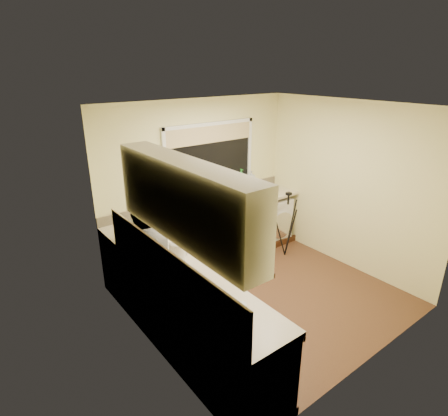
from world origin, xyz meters
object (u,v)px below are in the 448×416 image
at_px(kettle, 177,254).
at_px(dish_rack, 247,196).
at_px(glass_jug, 241,311).
at_px(soap_bottle_green, 241,177).
at_px(soap_bottle_clear, 251,177).
at_px(washing_machine, 270,219).
at_px(cup_left, 215,296).
at_px(plant_b, 200,188).
at_px(steel_jar, 208,288).
at_px(microwave, 149,231).
at_px(cup_back, 266,190).
at_px(tripod, 287,225).
at_px(plant_a, 185,190).
at_px(plant_c, 215,184).
at_px(laptop, 173,213).

distance_m(kettle, dish_rack, 2.24).
xyz_separation_m(glass_jug, soap_bottle_green, (2.06, 2.46, 0.22)).
xyz_separation_m(soap_bottle_green, soap_bottle_clear, (0.22, -0.00, -0.03)).
bearing_deg(washing_machine, soap_bottle_green, 165.78).
distance_m(washing_machine, dish_rack, 0.77).
distance_m(glass_jug, cup_left, 0.33).
height_order(dish_rack, plant_b, plant_b).
relative_size(glass_jug, plant_b, 0.57).
height_order(steel_jar, microwave, microwave).
height_order(microwave, cup_left, microwave).
xyz_separation_m(washing_machine, plant_b, (-1.31, 0.18, 0.78)).
height_order(cup_back, cup_left, cup_left).
bearing_deg(cup_back, tripod, -94.71).
height_order(washing_machine, steel_jar, steel_jar).
bearing_deg(kettle, steel_jar, -96.23).
xyz_separation_m(dish_rack, steel_jar, (-2.01, -1.77, 0.02)).
bearing_deg(plant_a, plant_b, -9.14).
xyz_separation_m(steel_jar, cup_left, (-0.02, -0.14, -0.00)).
bearing_deg(glass_jug, plant_c, 58.01).
relative_size(washing_machine, soap_bottle_green, 2.89).
xyz_separation_m(kettle, glass_jug, (-0.07, -1.13, -0.04)).
bearing_deg(laptop, glass_jug, -83.09).
height_order(glass_jug, plant_a, plant_a).
distance_m(cup_back, cup_left, 3.12).
xyz_separation_m(tripod, soap_bottle_green, (-0.32, 0.75, 0.65)).
xyz_separation_m(dish_rack, plant_b, (-0.75, 0.21, 0.24)).
xyz_separation_m(washing_machine, cup_back, (-0.14, -0.01, 0.55)).
relative_size(microwave, cup_left, 4.74).
height_order(dish_rack, steel_jar, steel_jar).
bearing_deg(dish_rack, microwave, -148.66).
xyz_separation_m(soap_bottle_clear, cup_back, (0.15, -0.20, -0.20)).
distance_m(kettle, soap_bottle_clear, 2.58).
bearing_deg(washing_machine, laptop, -173.62).
relative_size(tripod, plant_c, 4.87).
distance_m(soap_bottle_clear, cup_left, 3.14).
distance_m(plant_a, cup_left, 2.41).
bearing_deg(laptop, soap_bottle_clear, 30.07).
bearing_deg(dish_rack, tripod, -37.66).
bearing_deg(laptop, microwave, -117.35).
bearing_deg(plant_a, glass_jug, -112.22).
xyz_separation_m(plant_a, plant_b, (0.24, -0.04, -0.00)).
bearing_deg(plant_b, soap_bottle_clear, 0.41).
distance_m(tripod, steel_jar, 2.72).
relative_size(laptop, microwave, 0.90).
relative_size(laptop, plant_b, 1.90).
xyz_separation_m(plant_b, cup_left, (-1.28, -2.12, -0.22)).
distance_m(soap_bottle_green, cup_back, 0.48).
bearing_deg(steel_jar, cup_left, -99.44).
bearing_deg(soap_bottle_clear, cup_back, -52.97).
bearing_deg(cup_left, steel_jar, 80.56).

